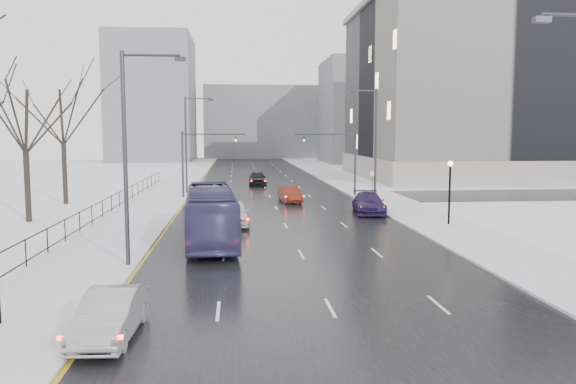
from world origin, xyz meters
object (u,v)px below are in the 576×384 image
object	(u,v)px
sedan_center_near	(234,213)
sedan_right_far	(369,203)
streetlight_l_far	(188,140)
lamppost_r_mid	(450,183)
no_uturn_sign	(373,177)
streetlight_l_near	(130,148)
sedan_center_far	(257,178)
tree_park_e	(66,205)
sedan_left_near	(110,315)
tree_park_d	(29,223)
mast_signal_right	(345,155)
streetlight_r_mid	(373,141)
bus	(211,215)
mast_signal_left	(194,156)
sedan_right_near	(290,194)

from	to	relation	value
sedan_center_near	sedan_right_far	world-z (taller)	sedan_center_near
streetlight_l_far	lamppost_r_mid	world-z (taller)	streetlight_l_far
no_uturn_sign	sedan_right_far	bearing A→B (deg)	-106.02
streetlight_l_near	sedan_center_far	size ratio (longest dim) A/B	1.99
tree_park_e	no_uturn_sign	xyz separation A→B (m)	(27.40, 0.00, 2.30)
tree_park_e	sedan_left_near	xyz separation A→B (m)	(11.00, -33.29, 0.76)
tree_park_d	lamppost_r_mid	size ratio (longest dim) A/B	2.92
mast_signal_right	sedan_left_near	world-z (taller)	mast_signal_right
sedan_left_near	sedan_center_far	bearing A→B (deg)	85.26
streetlight_l_near	sedan_right_far	xyz separation A→B (m)	(15.17, 16.36, -4.77)
streetlight_r_mid	streetlight_l_far	world-z (taller)	same
streetlight_l_far	sedan_left_near	size ratio (longest dim) A/B	2.28
streetlight_r_mid	sedan_left_near	xyz separation A→B (m)	(-15.37, -29.29, -4.86)
bus	no_uturn_sign	bearing A→B (deg)	48.68
mast_signal_left	sedan_center_far	bearing A→B (deg)	62.74
no_uturn_sign	sedan_left_near	size ratio (longest dim) A/B	0.62
mast_signal_right	sedan_right_far	xyz separation A→B (m)	(-0.32, -11.64, -3.26)
bus	streetlight_l_far	bearing A→B (deg)	93.58
mast_signal_left	streetlight_r_mid	bearing A→B (deg)	-27.31
mast_signal_left	bus	size ratio (longest dim) A/B	0.57
sedan_right_far	streetlight_l_near	bearing A→B (deg)	-126.40
streetlight_l_far	bus	world-z (taller)	streetlight_l_far
streetlight_r_mid	sedan_center_near	world-z (taller)	streetlight_r_mid
streetlight_r_mid	mast_signal_left	distance (m)	17.50
tree_park_e	streetlight_l_far	size ratio (longest dim) A/B	1.35
tree_park_d	sedan_center_far	size ratio (longest dim) A/B	2.49
sedan_left_near	bus	bearing A→B (deg)	83.56
bus	lamppost_r_mid	bearing A→B (deg)	11.12
mast_signal_left	sedan_center_far	world-z (taller)	mast_signal_left
streetlight_r_mid	sedan_right_far	bearing A→B (deg)	-107.68
lamppost_r_mid	bus	bearing A→B (deg)	-165.14
tree_park_e	streetlight_r_mid	distance (m)	27.25
streetlight_r_mid	streetlight_l_far	xyz separation A→B (m)	(-16.33, 12.00, 0.00)
sedan_center_near	streetlight_r_mid	bearing A→B (deg)	33.78
no_uturn_sign	sedan_center_far	xyz separation A→B (m)	(-9.95, 16.76, -1.41)
mast_signal_left	bus	xyz separation A→B (m)	(2.53, -22.19, -2.48)
lamppost_r_mid	streetlight_l_far	bearing A→B (deg)	131.06
streetlight_r_mid	mast_signal_left	xyz separation A→B (m)	(-15.49, 8.00, -1.51)
sedan_center_near	sedan_center_far	distance (m)	29.36
streetlight_r_mid	sedan_center_near	distance (m)	15.18
sedan_left_near	sedan_right_near	xyz separation A→B (m)	(8.74, 33.23, 0.00)
lamppost_r_mid	sedan_center_far	xyz separation A→B (m)	(-11.75, 30.76, -2.05)
streetlight_r_mid	mast_signal_right	size ratio (longest dim) A/B	1.54
tree_park_d	sedan_left_near	size ratio (longest dim) A/B	2.85
tree_park_e	sedan_center_near	bearing A→B (deg)	-40.31
streetlight_l_near	sedan_center_near	world-z (taller)	streetlight_l_near
sedan_center_near	streetlight_l_near	bearing A→B (deg)	-114.25
streetlight_l_far	mast_signal_right	size ratio (longest dim) A/B	1.54
sedan_right_far	sedan_center_far	xyz separation A→B (m)	(-7.76, 24.39, 0.05)
sedan_right_near	bus	bearing A→B (deg)	-115.69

